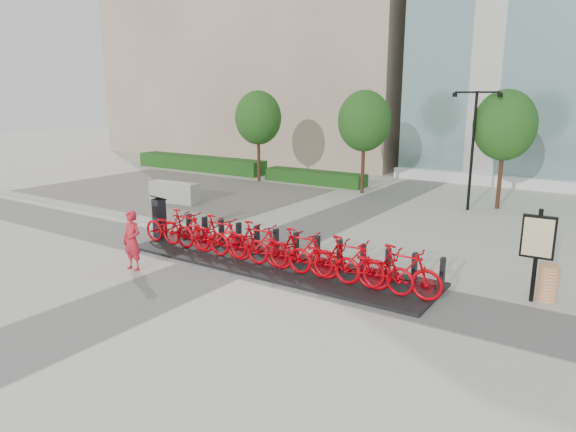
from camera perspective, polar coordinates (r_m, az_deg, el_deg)
The scene contains 28 objects.
ground at distance 15.56m, azimuth -6.16°, elevation -4.89°, with size 120.00×120.00×0.00m, color beige.
gravel_patch at distance 27.21m, azimuth -12.98°, elevation 2.73°, with size 14.00×14.00×0.00m, color #5C584A.
curb at distance 24.06m, azimuth -21.79°, elevation 0.92°, with size 14.00×0.25×0.15m, color #9E9E9E.
hedge_a at distance 34.48m, azimuth -9.78°, elevation 5.80°, with size 10.00×1.40×0.90m, color #1C3D18.
hedge_b at distance 28.85m, azimuth 2.98°, elevation 4.33°, with size 6.00×1.20×0.70m, color #1C3D18.
tree_0 at distance 29.19m, azimuth -3.33°, elevation 10.83°, with size 2.60×2.60×5.10m.
tree_1 at distance 25.82m, azimuth 8.48°, elevation 10.39°, with size 2.60×2.60×5.10m.
tree_2 at distance 23.78m, azimuth 22.96°, elevation 9.26°, with size 2.60×2.60×5.10m.
streetlamp at distance 23.05m, azimuth 19.91°, elevation 8.28°, with size 2.00×0.20×5.00m.
dock_pad at distance 15.02m, azimuth -1.59°, elevation -5.34°, with size 9.60×2.40×0.08m, color black.
dock_rail_posts at distance 15.03m, azimuth 0.75°, elevation -3.46°, with size 8.74×0.50×0.85m, color black, non-canonical shape.
bike_0 at distance 17.08m, azimuth -13.05°, elevation -1.28°, with size 0.74×2.13×1.12m, color #B80009.
bike_1 at distance 16.56m, azimuth -11.34°, elevation -1.43°, with size 0.58×2.07×1.24m, color #B80009.
bike_2 at distance 16.09m, azimuth -9.51°, elevation -2.02°, with size 0.74×2.13×1.12m, color #B80009.
bike_3 at distance 15.60m, azimuth -7.59°, elevation -2.20°, with size 0.58×2.07×1.24m, color #B80009.
bike_4 at distance 15.17m, azimuth -5.53°, elevation -2.83°, with size 0.74×2.13×1.12m, color #B80009.
bike_5 at distance 14.72m, azimuth -3.35°, elevation -3.04°, with size 0.58×2.07×1.24m, color #B80009.
bike_6 at distance 14.33m, azimuth -1.04°, elevation -3.73°, with size 0.74×2.13×1.12m, color #B80009.
bike_7 at distance 13.94m, azimuth 1.39°, elevation -3.97°, with size 0.58×2.07×1.24m, color #B80009.
bike_8 at distance 13.60m, azimuth 3.97°, elevation -4.71°, with size 0.74×2.13×1.12m, color #B80009.
bike_9 at distance 13.26m, azimuth 6.68°, elevation -4.97°, with size 0.58×2.07×1.24m, color #B80009.
bike_10 at distance 12.99m, azimuth 9.51°, elevation -5.75°, with size 0.74×2.13×1.12m, color #B80009.
bike_11 at distance 12.71m, azimuth 12.49°, elevation -6.02°, with size 0.58×2.07×1.24m, color #B80009.
kiosk at distance 17.95m, azimuth -14.11°, elevation -0.15°, with size 0.50×0.44×1.47m.
worker_red at distance 15.07m, azimuth -16.94°, elevation -2.63°, with size 0.62×0.41×1.71m, color red.
construction_barrel at distance 13.91m, azimuth 26.90°, elevation -6.61°, with size 0.46×0.46×0.89m, color #FF6600.
jersey_barrier at distance 24.15m, azimuth -12.55°, elevation 2.56°, with size 2.44×0.67×0.94m, color #B4B59E.
map_sign at distance 13.37m, azimuth 26.00°, elevation -2.52°, with size 0.75×0.15×2.28m.
Camera 1 is at (9.54, -11.31, 4.84)m, focal length 32.00 mm.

